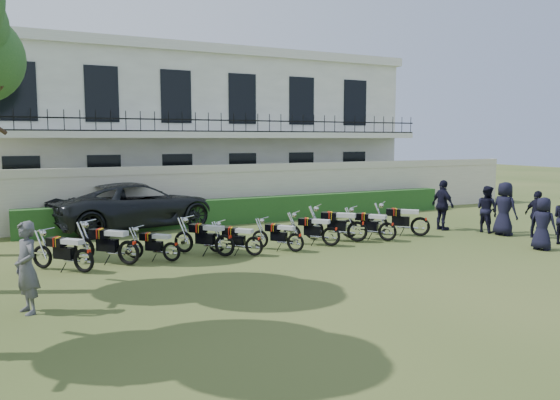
{
  "coord_description": "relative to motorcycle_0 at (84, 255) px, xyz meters",
  "views": [
    {
      "loc": [
        -7.92,
        -12.72,
        3.34
      ],
      "look_at": [
        -0.25,
        2.71,
        1.4
      ],
      "focal_mm": 35.0,
      "sensor_mm": 36.0,
      "label": 1
    }
  ],
  "objects": [
    {
      "name": "inspector",
      "position": [
        -1.35,
        -2.8,
        0.41
      ],
      "size": [
        0.62,
        0.76,
        1.79
      ],
      "primitive_type": "imported",
      "rotation": [
        0.0,
        0.0,
        -1.23
      ],
      "color": "#57585C",
      "rests_on": "ground"
    },
    {
      "name": "motorcycle_1",
      "position": [
        1.16,
        0.34,
        0.04
      ],
      "size": [
        1.53,
        1.54,
        1.13
      ],
      "rotation": [
        0.0,
        0.0,
        0.78
      ],
      "color": "black",
      "rests_on": "ground"
    },
    {
      "name": "motorcycle_2",
      "position": [
        2.29,
        0.24,
        -0.05
      ],
      "size": [
        1.25,
        1.25,
        0.92
      ],
      "rotation": [
        0.0,
        0.0,
        0.79
      ],
      "color": "black",
      "rests_on": "ground"
    },
    {
      "name": "motorcycle_4",
      "position": [
        4.59,
        -0.08,
        -0.04
      ],
      "size": [
        1.24,
        1.35,
        0.95
      ],
      "rotation": [
        0.0,
        0.0,
        0.74
      ],
      "color": "black",
      "rests_on": "ground"
    },
    {
      "name": "hedge",
      "position": [
        7.37,
        5.83,
        0.02
      ],
      "size": [
        18.0,
        0.6,
        1.0
      ],
      "primitive_type": "cube",
      "color": "#1B4B1C",
      "rests_on": "ground"
    },
    {
      "name": "motorcycle_7",
      "position": [
        8.42,
        0.36,
        0.05
      ],
      "size": [
        1.61,
        1.53,
        1.16
      ],
      "rotation": [
        0.0,
        0.0,
        0.82
      ],
      "color": "black",
      "rests_on": "ground"
    },
    {
      "name": "motorcycle_3",
      "position": [
        3.8,
        0.18,
        0.02
      ],
      "size": [
        1.37,
        1.57,
        1.08
      ],
      "rotation": [
        0.0,
        0.0,
        0.71
      ],
      "color": "black",
      "rests_on": "ground"
    },
    {
      "name": "officer_2",
      "position": [
        14.3,
        -1.67,
        0.33
      ],
      "size": [
        0.43,
        0.96,
        1.61
      ],
      "primitive_type": "imported",
      "rotation": [
        0.0,
        0.0,
        1.53
      ],
      "color": "black",
      "rests_on": "ground"
    },
    {
      "name": "motorcycle_6",
      "position": [
        7.3,
        0.15,
        -0.01
      ],
      "size": [
        1.34,
        1.44,
        1.03
      ],
      "rotation": [
        0.0,
        0.0,
        0.75
      ],
      "color": "black",
      "rests_on": "ground"
    },
    {
      "name": "ground",
      "position": [
        6.37,
        -1.37,
        -0.48
      ],
      "size": [
        100.0,
        100.0,
        0.0
      ],
      "primitive_type": "plane",
      "color": "#374A1D",
      "rests_on": "ground"
    },
    {
      "name": "officer_5",
      "position": [
        12.62,
        0.99,
        0.44
      ],
      "size": [
        0.5,
        1.1,
        1.85
      ],
      "primitive_type": "imported",
      "rotation": [
        0.0,
        0.0,
        1.52
      ],
      "color": "black",
      "rests_on": "ground"
    },
    {
      "name": "perimeter_wall",
      "position": [
        6.37,
        6.63,
        0.69
      ],
      "size": [
        30.0,
        0.35,
        2.3
      ],
      "color": "beige",
      "rests_on": "ground"
    },
    {
      "name": "officer_4",
      "position": [
        13.69,
        -0.07,
        0.36
      ],
      "size": [
        0.67,
        0.84,
        1.67
      ],
      "primitive_type": "imported",
      "rotation": [
        0.0,
        0.0,
        1.61
      ],
      "color": "black",
      "rests_on": "ground"
    },
    {
      "name": "officer_0",
      "position": [
        12.75,
        -3.09,
        0.32
      ],
      "size": [
        0.69,
        0.89,
        1.6
      ],
      "primitive_type": "imported",
      "rotation": [
        0.0,
        0.0,
        1.83
      ],
      "color": "black",
      "rests_on": "ground"
    },
    {
      "name": "officer_3",
      "position": [
        13.76,
        -0.78,
        0.45
      ],
      "size": [
        0.72,
        0.99,
        1.86
      ],
      "primitive_type": "imported",
      "rotation": [
        0.0,
        0.0,
        1.72
      ],
      "color": "black",
      "rests_on": "ground"
    },
    {
      "name": "motorcycle_0",
      "position": [
        0.0,
        0.0,
        0.0
      ],
      "size": [
        1.38,
        1.44,
        1.04
      ],
      "rotation": [
        0.0,
        0.0,
        0.76
      ],
      "color": "black",
      "rests_on": "ground"
    },
    {
      "name": "suv",
      "position": [
        2.64,
        6.44,
        0.39
      ],
      "size": [
        6.69,
        4.08,
        1.73
      ],
      "primitive_type": "imported",
      "rotation": [
        0.0,
        0.0,
        1.77
      ],
      "color": "black",
      "rests_on": "ground"
    },
    {
      "name": "motorcycle_5",
      "position": [
        5.91,
        -0.12,
        -0.04
      ],
      "size": [
        1.11,
        1.45,
        0.95
      ],
      "rotation": [
        0.0,
        0.0,
        0.64
      ],
      "color": "black",
      "rests_on": "ground"
    },
    {
      "name": "motorcycle_9",
      "position": [
        10.94,
        0.25,
        0.04
      ],
      "size": [
        1.54,
        1.53,
        1.13
      ],
      "rotation": [
        0.0,
        0.0,
        0.79
      ],
      "color": "black",
      "rests_on": "ground"
    },
    {
      "name": "motorcycle_8",
      "position": [
        9.39,
        0.04,
        0.01
      ],
      "size": [
        1.2,
        1.64,
        1.06
      ],
      "rotation": [
        0.0,
        0.0,
        0.62
      ],
      "color": "black",
      "rests_on": "ground"
    },
    {
      "name": "building",
      "position": [
        6.37,
        12.59,
        3.23
      ],
      "size": [
        20.4,
        9.6,
        7.4
      ],
      "color": "white",
      "rests_on": "ground"
    }
  ]
}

